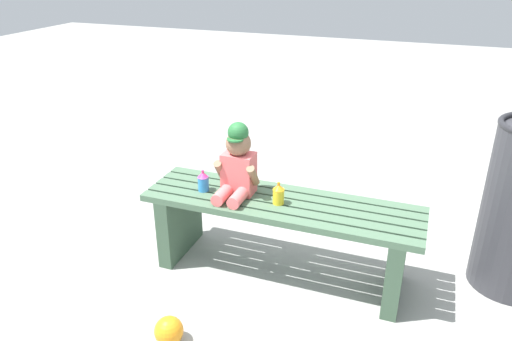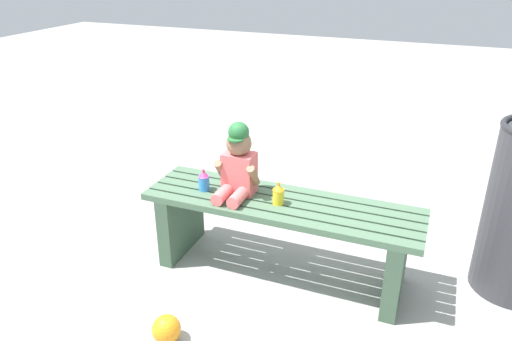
# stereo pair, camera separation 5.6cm
# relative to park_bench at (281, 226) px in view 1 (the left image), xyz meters

# --- Properties ---
(ground_plane) EXTENTS (16.00, 16.00, 0.00)m
(ground_plane) POSITION_rel_park_bench_xyz_m (0.00, 0.00, -0.30)
(ground_plane) COLOR #999993
(park_bench) EXTENTS (1.49, 0.41, 0.45)m
(park_bench) POSITION_rel_park_bench_xyz_m (0.00, 0.00, 0.00)
(park_bench) COLOR #47664C
(park_bench) RESTS_ON ground_plane
(child_figure) EXTENTS (0.23, 0.27, 0.40)m
(child_figure) POSITION_rel_park_bench_xyz_m (-0.25, 0.00, 0.33)
(child_figure) COLOR #E56666
(child_figure) RESTS_ON park_bench
(sippy_cup_left) EXTENTS (0.06, 0.06, 0.12)m
(sippy_cup_left) POSITION_rel_park_bench_xyz_m (-0.44, -0.03, 0.21)
(sippy_cup_left) COLOR #338CE5
(sippy_cup_left) RESTS_ON park_bench
(sippy_cup_right) EXTENTS (0.06, 0.06, 0.12)m
(sippy_cup_right) POSITION_rel_park_bench_xyz_m (-0.01, -0.03, 0.21)
(sippy_cup_right) COLOR yellow
(sippy_cup_right) RESTS_ON park_bench
(toy_ball) EXTENTS (0.14, 0.14, 0.14)m
(toy_ball) POSITION_rel_park_bench_xyz_m (-0.31, -0.70, -0.23)
(toy_ball) COLOR orange
(toy_ball) RESTS_ON ground_plane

